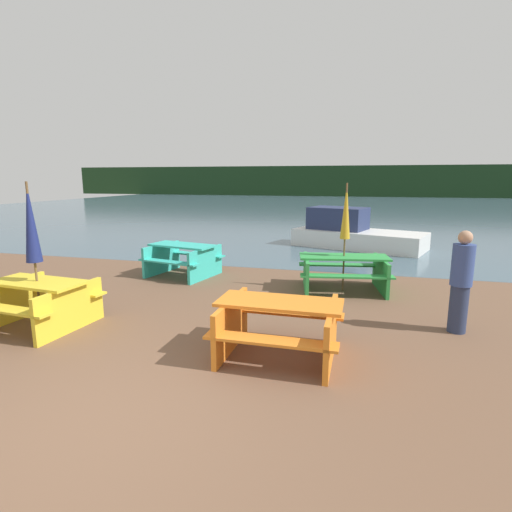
# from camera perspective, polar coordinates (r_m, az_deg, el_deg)

# --- Properties ---
(ground_plane) EXTENTS (60.00, 60.00, 0.00)m
(ground_plane) POSITION_cam_1_polar(r_m,az_deg,el_deg) (4.53, -22.20, -21.60)
(ground_plane) COLOR brown
(water) EXTENTS (60.00, 50.00, 0.00)m
(water) POSITION_cam_1_polar(r_m,az_deg,el_deg) (35.33, 10.87, 7.00)
(water) COLOR #425B6B
(water) RESTS_ON ground_plane
(far_treeline) EXTENTS (80.00, 1.60, 4.00)m
(far_treeline) POSITION_cam_1_polar(r_m,az_deg,el_deg) (55.22, 12.46, 10.41)
(far_treeline) COLOR #193319
(far_treeline) RESTS_ON water
(picnic_table_orange) EXTENTS (1.67, 1.39, 0.77)m
(picnic_table_orange) POSITION_cam_1_polar(r_m,az_deg,el_deg) (5.47, 3.36, -9.53)
(picnic_table_orange) COLOR orange
(picnic_table_orange) RESTS_ON ground_plane
(picnic_table_yellow) EXTENTS (1.67, 1.51, 0.76)m
(picnic_table_yellow) POSITION_cam_1_polar(r_m,az_deg,el_deg) (7.39, -28.60, -5.45)
(picnic_table_yellow) COLOR yellow
(picnic_table_yellow) RESTS_ON ground_plane
(picnic_table_green) EXTENTS (2.08, 1.68, 0.75)m
(picnic_table_green) POSITION_cam_1_polar(r_m,az_deg,el_deg) (8.79, 12.38, -1.85)
(picnic_table_green) COLOR green
(picnic_table_green) RESTS_ON ground_plane
(picnic_table_teal) EXTENTS (1.86, 1.68, 0.79)m
(picnic_table_teal) POSITION_cam_1_polar(r_m,az_deg,el_deg) (10.01, -10.41, -0.15)
(picnic_table_teal) COLOR #33B7A8
(picnic_table_teal) RESTS_ON ground_plane
(umbrella_gold) EXTENTS (0.21, 0.21, 2.29)m
(umbrella_gold) POSITION_cam_1_polar(r_m,az_deg,el_deg) (8.60, 12.71, 6.07)
(umbrella_gold) COLOR brown
(umbrella_gold) RESTS_ON ground_plane
(umbrella_navy) EXTENTS (0.24, 0.24, 2.34)m
(umbrella_navy) POSITION_cam_1_polar(r_m,az_deg,el_deg) (7.17, -29.50, 4.04)
(umbrella_navy) COLOR brown
(umbrella_navy) RESTS_ON ground_plane
(boat) EXTENTS (4.71, 3.11, 1.37)m
(boat) POSITION_cam_1_polar(r_m,az_deg,el_deg) (14.42, 13.62, 3.21)
(boat) COLOR silver
(boat) RESTS_ON water
(person) EXTENTS (0.32, 0.32, 1.61)m
(person) POSITION_cam_1_polar(r_m,az_deg,el_deg) (6.93, 27.23, -3.33)
(person) COLOR #283351
(person) RESTS_ON ground_plane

